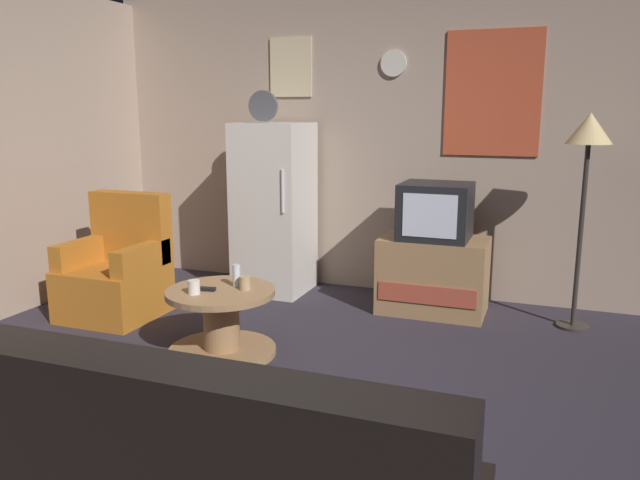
# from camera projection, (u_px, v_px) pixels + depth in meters

# --- Properties ---
(ground_plane) EXTENTS (12.00, 12.00, 0.00)m
(ground_plane) POSITION_uv_depth(u_px,v_px,m) (260.00, 400.00, 3.50)
(ground_plane) COLOR #2D2833
(wall_with_art) EXTENTS (5.20, 0.12, 2.67)m
(wall_with_art) POSITION_uv_depth(u_px,v_px,m) (380.00, 141.00, 5.47)
(wall_with_art) COLOR tan
(wall_with_art) RESTS_ON ground_plane
(fridge) EXTENTS (0.60, 0.62, 1.77)m
(fridge) POSITION_uv_depth(u_px,v_px,m) (274.00, 208.00, 5.50)
(fridge) COLOR silver
(fridge) RESTS_ON ground_plane
(tv_stand) EXTENTS (0.84, 0.53, 0.61)m
(tv_stand) POSITION_uv_depth(u_px,v_px,m) (433.00, 275.00, 4.99)
(tv_stand) COLOR #9E754C
(tv_stand) RESTS_ON ground_plane
(crt_tv) EXTENTS (0.54, 0.51, 0.44)m
(crt_tv) POSITION_uv_depth(u_px,v_px,m) (436.00, 211.00, 4.88)
(crt_tv) COLOR black
(crt_tv) RESTS_ON tv_stand
(standing_lamp) EXTENTS (0.32, 0.32, 1.59)m
(standing_lamp) POSITION_uv_depth(u_px,v_px,m) (588.00, 146.00, 4.41)
(standing_lamp) COLOR #332D28
(standing_lamp) RESTS_ON ground_plane
(coffee_table) EXTENTS (0.72, 0.72, 0.45)m
(coffee_table) POSITION_uv_depth(u_px,v_px,m) (222.00, 322.00, 4.13)
(coffee_table) COLOR #9E754C
(coffee_table) RESTS_ON ground_plane
(wine_glass) EXTENTS (0.05, 0.05, 0.15)m
(wine_glass) POSITION_uv_depth(u_px,v_px,m) (237.00, 276.00, 4.13)
(wine_glass) COLOR silver
(wine_glass) RESTS_ON coffee_table
(mug_ceramic_white) EXTENTS (0.08, 0.08, 0.09)m
(mug_ceramic_white) POSITION_uv_depth(u_px,v_px,m) (194.00, 287.00, 3.97)
(mug_ceramic_white) COLOR silver
(mug_ceramic_white) RESTS_ON coffee_table
(mug_ceramic_tan) EXTENTS (0.08, 0.08, 0.09)m
(mug_ceramic_tan) POSITION_uv_depth(u_px,v_px,m) (245.00, 283.00, 4.07)
(mug_ceramic_tan) COLOR tan
(mug_ceramic_tan) RESTS_ON coffee_table
(remote_control) EXTENTS (0.16, 0.07, 0.02)m
(remote_control) POSITION_uv_depth(u_px,v_px,m) (204.00, 289.00, 4.06)
(remote_control) COLOR black
(remote_control) RESTS_ON coffee_table
(armchair) EXTENTS (0.68, 0.68, 0.96)m
(armchair) POSITION_uv_depth(u_px,v_px,m) (118.00, 273.00, 4.92)
(armchair) COLOR #B2661E
(armchair) RESTS_ON ground_plane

